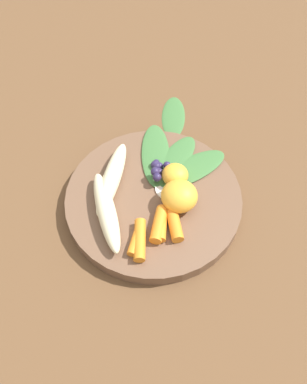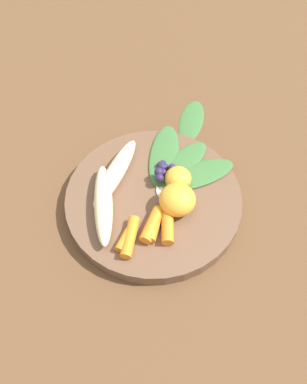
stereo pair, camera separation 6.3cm
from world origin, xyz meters
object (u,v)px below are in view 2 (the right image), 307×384
Objects in this scene: bowl at (153,200)px; banana_peeled_right at (115,173)px; kale_leaf_stray at (191,120)px; orange_segment_near at (178,178)px; banana_peeled_left at (103,203)px.

bowl is 1.93× the size of banana_peeled_right.
kale_leaf_stray is at bearing 161.43° from banana_peeled_right.
orange_segment_near is 0.39× the size of kale_leaf_stray.
banana_peeled_right is at bearing -25.45° from orange_segment_near.
banana_peeled_left is 1.33× the size of kale_leaf_stray.
banana_peeled_left is (0.08, -0.00, 0.03)m from bowl.
banana_peeled_left is at bearing 158.09° from kale_leaf_stray.
kale_leaf_stray is (-0.21, -0.15, -0.04)m from banana_peeled_left.
orange_segment_near reaches higher than banana_peeled_right.
bowl is 0.08m from banana_peeled_left.
banana_peeled_left is 1.00× the size of banana_peeled_right.
orange_segment_near is at bearing 106.00° from banana_peeled_left.
banana_peeled_right is 1.33× the size of kale_leaf_stray.
banana_peeled_left is at bearing 7.14° from banana_peeled_right.
kale_leaf_stray is (-0.08, -0.15, -0.04)m from orange_segment_near.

